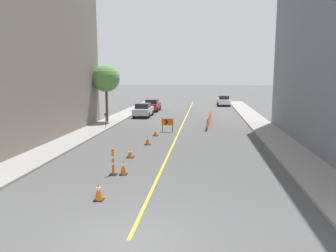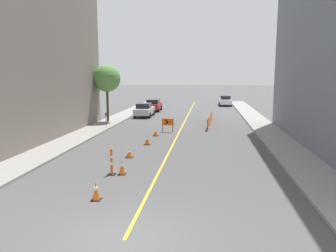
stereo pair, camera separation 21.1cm
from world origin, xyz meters
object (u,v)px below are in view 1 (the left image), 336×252
object	(u,v)px
traffic_cone_second	(123,167)
street_tree_left_near	(106,78)
arrow_barricade_primary	(167,123)
parked_car_curb_mid	(152,105)
traffic_cone_fifth	(155,132)
parking_meter_near_curb	(105,117)
traffic_cone_nearest	(99,191)
traffic_cone_fourth	(147,140)
parked_car_curb_near	(143,110)
traffic_cone_third	(130,153)
delineator_post_front	(113,163)
parked_car_curb_far	(224,101)

from	to	relation	value
traffic_cone_second	street_tree_left_near	bearing A→B (deg)	109.40
arrow_barricade_primary	street_tree_left_near	distance (m)	8.92
arrow_barricade_primary	parked_car_curb_mid	distance (m)	16.51
traffic_cone_second	arrow_barricade_primary	xyz separation A→B (m)	(0.77, 12.27, 0.45)
traffic_cone_fifth	arrow_barricade_primary	world-z (taller)	arrow_barricade_primary
traffic_cone_second	parking_meter_near_curb	world-z (taller)	parking_meter_near_curb
traffic_cone_nearest	arrow_barricade_primary	xyz separation A→B (m)	(0.90, 15.64, 0.45)
traffic_cone_fourth	parked_car_curb_near	bearing A→B (deg)	101.82
parked_car_curb_near	parked_car_curb_mid	bearing A→B (deg)	89.07
traffic_cone_third	traffic_cone_fourth	size ratio (longest dim) A/B	0.86
traffic_cone_third	traffic_cone_fifth	xyz separation A→B (m)	(0.45, 7.06, 0.01)
traffic_cone_second	traffic_cone_fourth	xyz separation A→B (m)	(-0.04, 7.00, -0.06)
traffic_cone_third	parking_meter_near_curb	size ratio (longest dim) A/B	0.40
parked_car_curb_near	parking_meter_near_curb	bearing A→B (deg)	-101.02
traffic_cone_nearest	traffic_cone_fifth	distance (m)	13.75
traffic_cone_fifth	parked_car_curb_mid	size ratio (longest dim) A/B	0.13
delineator_post_front	parked_car_curb_far	bearing A→B (deg)	78.94
traffic_cone_fifth	parking_meter_near_curb	xyz separation A→B (m)	(-4.98, 2.79, 0.82)
parked_car_curb_near	parked_car_curb_far	xyz separation A→B (m)	(10.08, 15.14, 0.00)
arrow_barricade_primary	street_tree_left_near	world-z (taller)	street_tree_left_near
traffic_cone_second	parked_car_curb_far	bearing A→B (deg)	79.62
traffic_cone_nearest	arrow_barricade_primary	size ratio (longest dim) A/B	0.64
traffic_cone_fourth	traffic_cone_fifth	xyz separation A→B (m)	(0.05, 3.38, -0.03)
arrow_barricade_primary	parked_car_curb_near	distance (m)	10.76
delineator_post_front	parked_car_curb_near	xyz separation A→B (m)	(-2.75, 22.37, 0.22)
parked_car_curb_near	parked_car_curb_far	size ratio (longest dim) A/B	0.99
parked_car_curb_mid	street_tree_left_near	distance (m)	12.33
arrow_barricade_primary	parked_car_curb_mid	bearing A→B (deg)	104.04
traffic_cone_second	street_tree_left_near	xyz separation A→B (m)	(-5.94, 16.87, 4.12)
parking_meter_near_curb	traffic_cone_nearest	bearing A→B (deg)	-73.73
traffic_cone_second	traffic_cone_fifth	bearing A→B (deg)	89.92
traffic_cone_second	delineator_post_front	size ratio (longest dim) A/B	0.56
parked_car_curb_near	street_tree_left_near	distance (m)	7.07
traffic_cone_nearest	parked_car_curb_mid	world-z (taller)	parked_car_curb_mid
traffic_cone_nearest	arrow_barricade_primary	bearing A→B (deg)	86.69
traffic_cone_second	parked_car_curb_far	distance (m)	38.03
delineator_post_front	traffic_cone_fifth	bearing A→B (deg)	87.27
delineator_post_front	parking_meter_near_curb	xyz separation A→B (m)	(-4.48, 13.27, 0.51)
traffic_cone_fifth	delineator_post_front	distance (m)	10.50
parking_meter_near_curb	traffic_cone_fifth	bearing A→B (deg)	-29.23
parked_car_curb_far	delineator_post_front	bearing A→B (deg)	-102.24
traffic_cone_fifth	traffic_cone_fourth	bearing A→B (deg)	-90.87
traffic_cone_fifth	delineator_post_front	world-z (taller)	delineator_post_front
traffic_cone_nearest	parked_car_curb_near	size ratio (longest dim) A/B	0.17
traffic_cone_third	arrow_barricade_primary	world-z (taller)	arrow_barricade_primary
delineator_post_front	arrow_barricade_primary	bearing A→B (deg)	84.23
delineator_post_front	parking_meter_near_curb	distance (m)	14.02
parked_car_curb_near	parked_car_curb_mid	xyz separation A→B (m)	(0.07, 6.04, 0.00)
delineator_post_front	parked_car_curb_mid	distance (m)	28.54
traffic_cone_fourth	parked_car_curb_mid	world-z (taller)	parked_car_curb_mid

